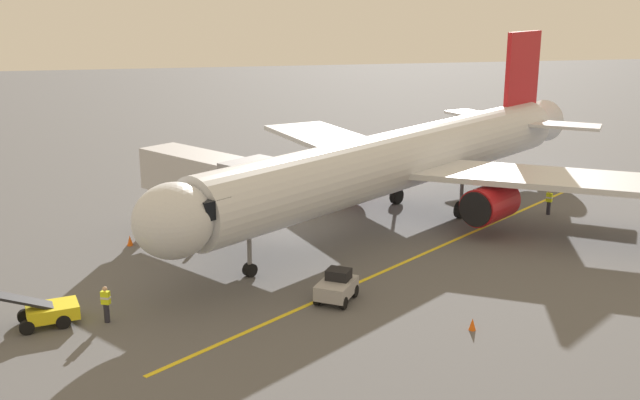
{
  "coord_description": "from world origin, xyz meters",
  "views": [
    {
      "loc": [
        14.49,
        43.82,
        14.25
      ],
      "look_at": [
        6.18,
        3.81,
        3.0
      ],
      "focal_mm": 42.14,
      "sensor_mm": 36.0,
      "label": 1
    }
  ],
  "objects_px": {
    "ground_crew_marshaller": "(106,304)",
    "ground_crew_loader": "(549,202)",
    "belt_loader_near_nose": "(45,310)",
    "safety_cone_nose_left": "(130,241)",
    "tug_portside": "(337,287)",
    "safety_cone_nose_right": "(130,240)",
    "safety_cone_wing_port": "(472,324)",
    "ground_crew_wing_walker": "(204,226)",
    "jet_bridge": "(217,181)",
    "airplane": "(406,159)"
  },
  "relations": [
    {
      "from": "ground_crew_marshaller",
      "to": "ground_crew_loader",
      "type": "xyz_separation_m",
      "value": [
        -27.78,
        -11.65,
        0.0
      ]
    },
    {
      "from": "belt_loader_near_nose",
      "to": "safety_cone_nose_left",
      "type": "height_order",
      "value": "belt_loader_near_nose"
    },
    {
      "from": "tug_portside",
      "to": "ground_crew_loader",
      "type": "bearing_deg",
      "value": -146.5
    },
    {
      "from": "safety_cone_nose_left",
      "to": "safety_cone_nose_right",
      "type": "relative_size",
      "value": 1.0
    },
    {
      "from": "ground_crew_loader",
      "to": "safety_cone_wing_port",
      "type": "height_order",
      "value": "ground_crew_loader"
    },
    {
      "from": "safety_cone_wing_port",
      "to": "belt_loader_near_nose",
      "type": "bearing_deg",
      "value": -13.23
    },
    {
      "from": "ground_crew_marshaller",
      "to": "safety_cone_wing_port",
      "type": "height_order",
      "value": "ground_crew_marshaller"
    },
    {
      "from": "safety_cone_nose_right",
      "to": "safety_cone_nose_left",
      "type": "bearing_deg",
      "value": 89.95
    },
    {
      "from": "ground_crew_loader",
      "to": "belt_loader_near_nose",
      "type": "height_order",
      "value": "belt_loader_near_nose"
    },
    {
      "from": "safety_cone_nose_left",
      "to": "ground_crew_wing_walker",
      "type": "bearing_deg",
      "value": -176.84
    },
    {
      "from": "jet_bridge",
      "to": "belt_loader_near_nose",
      "type": "xyz_separation_m",
      "value": [
        8.38,
        9.97,
        -3.05
      ]
    },
    {
      "from": "belt_loader_near_nose",
      "to": "ground_crew_marshaller",
      "type": "bearing_deg",
      "value": 175.58
    },
    {
      "from": "ground_crew_wing_walker",
      "to": "belt_loader_near_nose",
      "type": "xyz_separation_m",
      "value": [
        7.61,
        10.74,
        -0.17
      ]
    },
    {
      "from": "safety_cone_nose_left",
      "to": "safety_cone_wing_port",
      "type": "xyz_separation_m",
      "value": [
        -15.13,
        14.82,
        0.0
      ]
    },
    {
      "from": "ground_crew_wing_walker",
      "to": "safety_cone_wing_port",
      "type": "relative_size",
      "value": 3.11
    },
    {
      "from": "safety_cone_nose_right",
      "to": "jet_bridge",
      "type": "bearing_deg",
      "value": 171.57
    },
    {
      "from": "safety_cone_nose_left",
      "to": "safety_cone_wing_port",
      "type": "height_order",
      "value": "same"
    },
    {
      "from": "belt_loader_near_nose",
      "to": "tug_portside",
      "type": "height_order",
      "value": "belt_loader_near_nose"
    },
    {
      "from": "ground_crew_marshaller",
      "to": "ground_crew_wing_walker",
      "type": "xyz_separation_m",
      "value": [
        -4.98,
        -10.94,
        0.0
      ]
    },
    {
      "from": "ground_crew_loader",
      "to": "tug_portside",
      "type": "distance_m",
      "value": 20.54
    },
    {
      "from": "airplane",
      "to": "ground_crew_marshaller",
      "type": "bearing_deg",
      "value": 34.93
    },
    {
      "from": "ground_crew_loader",
      "to": "safety_cone_nose_left",
      "type": "relative_size",
      "value": 3.11
    },
    {
      "from": "jet_bridge",
      "to": "safety_cone_nose_left",
      "type": "bearing_deg",
      "value": -5.89
    },
    {
      "from": "airplane",
      "to": "safety_cone_nose_left",
      "type": "distance_m",
      "value": 17.89
    },
    {
      "from": "airplane",
      "to": "safety_cone_nose_right",
      "type": "height_order",
      "value": "airplane"
    },
    {
      "from": "ground_crew_loader",
      "to": "belt_loader_near_nose",
      "type": "distance_m",
      "value": 32.5
    },
    {
      "from": "safety_cone_nose_right",
      "to": "airplane",
      "type": "bearing_deg",
      "value": -174.59
    },
    {
      "from": "ground_crew_wing_walker",
      "to": "tug_portside",
      "type": "xyz_separation_m",
      "value": [
        -5.68,
        10.63,
        -0.18
      ]
    },
    {
      "from": "tug_portside",
      "to": "ground_crew_wing_walker",
      "type": "bearing_deg",
      "value": -61.89
    },
    {
      "from": "airplane",
      "to": "safety_cone_wing_port",
      "type": "relative_size",
      "value": 63.12
    },
    {
      "from": "ground_crew_marshaller",
      "to": "jet_bridge",
      "type": "bearing_deg",
      "value": -119.5
    },
    {
      "from": "ground_crew_marshaller",
      "to": "safety_cone_nose_right",
      "type": "bearing_deg",
      "value": -93.23
    },
    {
      "from": "jet_bridge",
      "to": "ground_crew_wing_walker",
      "type": "relative_size",
      "value": 6.03
    },
    {
      "from": "safety_cone_wing_port",
      "to": "safety_cone_nose_left",
      "type": "bearing_deg",
      "value": -44.4
    },
    {
      "from": "safety_cone_nose_left",
      "to": "ground_crew_marshaller",
      "type": "bearing_deg",
      "value": 86.71
    },
    {
      "from": "airplane",
      "to": "ground_crew_marshaller",
      "type": "xyz_separation_m",
      "value": [
        18.01,
        12.58,
        -3.12
      ]
    },
    {
      "from": "belt_loader_near_nose",
      "to": "safety_cone_wing_port",
      "type": "xyz_separation_m",
      "value": [
        -18.38,
        4.32,
        -0.44
      ]
    },
    {
      "from": "ground_crew_wing_walker",
      "to": "safety_cone_nose_right",
      "type": "height_order",
      "value": "ground_crew_wing_walker"
    },
    {
      "from": "safety_cone_nose_right",
      "to": "safety_cone_wing_port",
      "type": "relative_size",
      "value": 1.0
    },
    {
      "from": "tug_portside",
      "to": "safety_cone_nose_right",
      "type": "bearing_deg",
      "value": -46.6
    },
    {
      "from": "ground_crew_marshaller",
      "to": "safety_cone_wing_port",
      "type": "distance_m",
      "value": 16.29
    },
    {
      "from": "ground_crew_loader",
      "to": "safety_cone_wing_port",
      "type": "bearing_deg",
      "value": 52.65
    },
    {
      "from": "ground_crew_marshaller",
      "to": "tug_portside",
      "type": "xyz_separation_m",
      "value": [
        -10.66,
        -0.32,
        -0.18
      ]
    },
    {
      "from": "ground_crew_wing_walker",
      "to": "safety_cone_wing_port",
      "type": "xyz_separation_m",
      "value": [
        -10.77,
        15.06,
        -0.61
      ]
    },
    {
      "from": "belt_loader_near_nose",
      "to": "safety_cone_wing_port",
      "type": "bearing_deg",
      "value": 166.77
    },
    {
      "from": "airplane",
      "to": "ground_crew_loader",
      "type": "relative_size",
      "value": 20.3
    },
    {
      "from": "ground_crew_marshaller",
      "to": "safety_cone_nose_right",
      "type": "height_order",
      "value": "ground_crew_marshaller"
    },
    {
      "from": "ground_crew_wing_walker",
      "to": "tug_portside",
      "type": "height_order",
      "value": "ground_crew_wing_walker"
    },
    {
      "from": "ground_crew_wing_walker",
      "to": "ground_crew_marshaller",
      "type": "bearing_deg",
      "value": 65.52
    },
    {
      "from": "safety_cone_nose_right",
      "to": "ground_crew_loader",
      "type": "bearing_deg",
      "value": -178.48
    }
  ]
}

